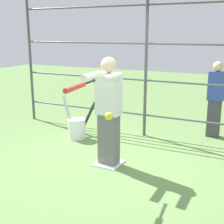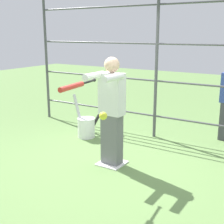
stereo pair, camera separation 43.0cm
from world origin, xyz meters
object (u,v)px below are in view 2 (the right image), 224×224
object	(u,v)px
batter	(111,108)
bat_bucket	(86,126)
baseball_bat_swinging	(75,86)
softball_in_flight	(103,116)

from	to	relation	value
batter	bat_bucket	world-z (taller)	batter
baseball_bat_swinging	softball_in_flight	size ratio (longest dim) A/B	8.65
batter	baseball_bat_swinging	world-z (taller)	batter
baseball_bat_swinging	batter	bearing A→B (deg)	-86.77
softball_in_flight	bat_bucket	bearing A→B (deg)	-48.33
batter	softball_in_flight	xyz separation A→B (m)	(-0.51, 0.98, 0.18)
batter	bat_bucket	distance (m)	1.60
baseball_bat_swinging	softball_in_flight	world-z (taller)	baseball_bat_swinging
batter	baseball_bat_swinging	xyz separation A→B (m)	(-0.05, 0.93, 0.49)
baseball_bat_swinging	bat_bucket	size ratio (longest dim) A/B	0.97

